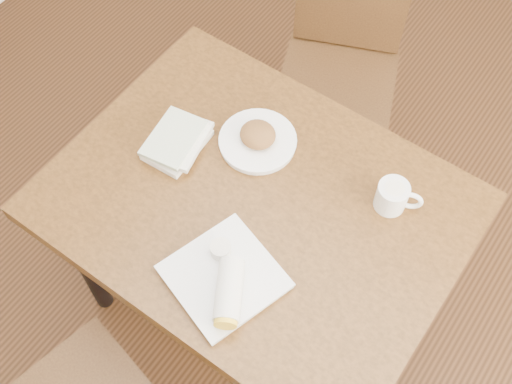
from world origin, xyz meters
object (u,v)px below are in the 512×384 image
Objects in this scene: chair_far at (343,54)px; book_stack at (178,142)px; plate_scone at (258,139)px; coffee_mug at (393,196)px; plate_burrito at (226,281)px; table at (256,216)px.

book_stack is at bearing -98.92° from chair_far.
coffee_mug reaches higher than plate_scone.
plate_burrito is (0.20, -0.42, 0.00)m from plate_scone.
plate_burrito is 0.47m from book_stack.
table is at bearing -77.59° from chair_far.
plate_burrito reaches higher than table.
chair_far is 0.80m from coffee_mug.
chair_far reaches higher than coffee_mug.
table is at bearing -3.63° from book_stack.
book_stack is (-0.12, -0.77, 0.23)m from chair_far.
chair_far is 4.32× the size of book_stack.
plate_scone is at bearing -173.96° from coffee_mug.
plate_scone is 1.81× the size of coffee_mug.
coffee_mug and plate_burrito have the same top height.
table is 4.89× the size of plate_scone.
table is 0.40m from coffee_mug.
plate_burrito is at bearing -76.12° from chair_far.
coffee_mug is 0.58× the size of book_stack.
chair_far is (-0.17, 0.79, -0.12)m from table.
plate_burrito is (0.26, -1.05, 0.23)m from chair_far.
plate_scone is 0.24m from book_stack.
table is 1.19× the size of chair_far.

